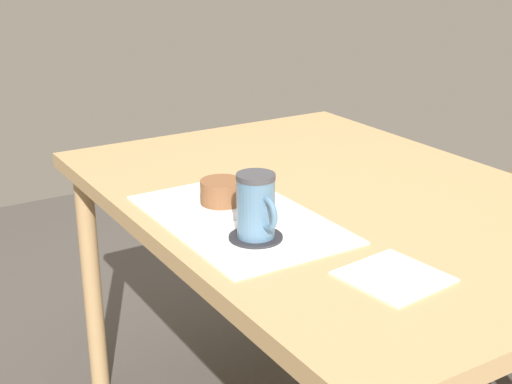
{
  "coord_description": "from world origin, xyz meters",
  "views": [
    {
      "loc": [
        1.14,
        -0.91,
        1.23
      ],
      "look_at": [
        0.02,
        -0.21,
        0.75
      ],
      "focal_mm": 50.0,
      "sensor_mm": 36.0,
      "label": 1
    }
  ],
  "objects": [
    {
      "name": "dining_table",
      "position": [
        0.0,
        0.0,
        0.63
      ],
      "size": [
        1.24,
        0.87,
        0.7
      ],
      "color": "tan",
      "rests_on": "ground_plane"
    },
    {
      "name": "placemat",
      "position": [
        0.02,
        -0.25,
        0.71
      ],
      "size": [
        0.45,
        0.28,
        0.0
      ],
      "primitive_type": "cube",
      "color": "white",
      "rests_on": "dining_table"
    },
    {
      "name": "pastry_plate",
      "position": [
        -0.04,
        -0.26,
        0.71
      ],
      "size": [
        0.14,
        0.14,
        0.01
      ],
      "primitive_type": "cylinder",
      "color": "white",
      "rests_on": "placemat"
    },
    {
      "name": "pastry",
      "position": [
        -0.04,
        -0.26,
        0.74
      ],
      "size": [
        0.09,
        0.09,
        0.05
      ],
      "primitive_type": "cylinder",
      "color": "brown",
      "rests_on": "pastry_plate"
    },
    {
      "name": "coffee_coaster",
      "position": [
        0.12,
        -0.28,
        0.71
      ],
      "size": [
        0.1,
        0.1,
        0.0
      ],
      "primitive_type": "cylinder",
      "color": "#232328",
      "rests_on": "placemat"
    },
    {
      "name": "coffee_mug",
      "position": [
        0.13,
        -0.28,
        0.77
      ],
      "size": [
        0.1,
        0.07,
        0.12
      ],
      "color": "slate",
      "rests_on": "coffee_coaster"
    },
    {
      "name": "paper_napkin",
      "position": [
        0.37,
        -0.17,
        0.71
      ],
      "size": [
        0.17,
        0.17,
        0.0
      ],
      "primitive_type": "cube",
      "rotation": [
        0.0,
        0.0,
        0.11
      ],
      "color": "silver",
      "rests_on": "dining_table"
    }
  ]
}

